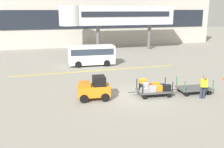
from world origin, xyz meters
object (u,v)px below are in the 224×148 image
(baggage_handler, at_px, (204,86))
(shuttle_van, at_px, (91,54))
(baggage_tug, at_px, (94,89))
(baggage_cart_middle, at_px, (194,88))
(baggage_cart_lead, at_px, (153,88))

(baggage_handler, xyz_separation_m, shuttle_van, (-4.99, 12.54, 0.37))
(baggage_tug, relative_size, baggage_cart_middle, 0.72)
(baggage_cart_middle, relative_size, baggage_handler, 1.95)
(baggage_tug, bearing_deg, baggage_cart_lead, -5.00)
(baggage_cart_lead, height_order, shuttle_van, shuttle_van)
(baggage_handler, relative_size, shuttle_van, 0.32)
(baggage_cart_lead, xyz_separation_m, baggage_handler, (2.95, -1.47, 0.32))
(baggage_tug, height_order, baggage_cart_middle, baggage_tug)
(baggage_handler, bearing_deg, baggage_tug, 165.40)
(baggage_cart_lead, height_order, baggage_cart_middle, baggage_cart_lead)
(baggage_cart_lead, bearing_deg, baggage_tug, 175.00)
(baggage_tug, distance_m, baggage_handler, 7.26)
(baggage_handler, distance_m, shuttle_van, 13.50)
(baggage_cart_lead, distance_m, shuttle_van, 11.28)
(baggage_handler, bearing_deg, shuttle_van, 111.68)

